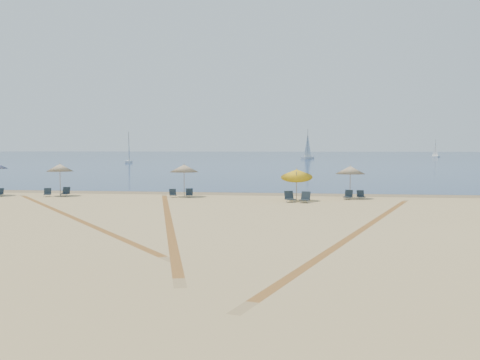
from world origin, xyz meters
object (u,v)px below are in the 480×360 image
object	(u,v)px
sailboat_0	(435,152)
sailboat_1	(308,150)
chair_2	(48,193)
chair_8	(348,195)
umbrella_1	(60,168)
chair_9	(361,195)
umbrella_3	(297,173)
umbrella_2	(184,168)
chair_1	(0,193)
sailboat_2	(129,153)
umbrella_4	(350,170)
chair_7	(305,198)
chair_5	(189,193)
chair_3	(66,192)
chair_6	(290,197)
chair_4	(173,194)

from	to	relation	value
sailboat_0	sailboat_1	world-z (taller)	sailboat_1
chair_2	chair_8	bearing A→B (deg)	-21.29
umbrella_1	chair_9	size ratio (longest dim) A/B	3.65
umbrella_3	chair_8	xyz separation A→B (m)	(3.50, 1.42, -1.56)
umbrella_2	chair_1	world-z (taller)	umbrella_2
sailboat_2	umbrella_4	bearing A→B (deg)	-74.73
chair_8	chair_7	bearing A→B (deg)	-117.60
sailboat_1	umbrella_2	bearing A→B (deg)	-67.22
chair_9	chair_5	bearing A→B (deg)	170.87
chair_3	chair_6	size ratio (longest dim) A/B	0.75
umbrella_4	chair_3	distance (m)	20.76
chair_4	chair_8	xyz separation A→B (m)	(12.46, -0.12, 0.03)
chair_4	sailboat_0	bearing A→B (deg)	50.24
chair_6	chair_9	size ratio (longest dim) A/B	1.33
umbrella_1	umbrella_2	size ratio (longest dim) A/B	1.01
umbrella_4	chair_5	xyz separation A→B (m)	(-11.46, -0.61, -1.72)
sailboat_2	chair_7	bearing A→B (deg)	-77.35
chair_3	chair_6	xyz separation A→B (m)	(16.58, -2.25, 0.03)
chair_1	chair_3	world-z (taller)	chair_3
umbrella_3	chair_2	bearing A→B (deg)	177.68
chair_7	sailboat_1	distance (m)	136.90
chair_9	sailboat_2	world-z (taller)	sailboat_2
chair_1	chair_6	distance (m)	21.41
chair_3	chair_7	world-z (taller)	chair_7
chair_7	sailboat_2	world-z (taller)	sailboat_2
chair_8	chair_9	bearing A→B (deg)	49.37
chair_4	chair_8	size ratio (longest dim) A/B	0.92
chair_4	chair_7	bearing A→B (deg)	-39.42
umbrella_2	chair_7	world-z (taller)	umbrella_2
umbrella_1	sailboat_0	bearing A→B (deg)	70.54
chair_8	sailboat_2	distance (m)	95.65
umbrella_3	chair_8	distance (m)	4.09
chair_9	chair_8	bearing A→B (deg)	-159.90
umbrella_3	umbrella_4	size ratio (longest dim) A/B	1.04
umbrella_4	umbrella_3	bearing A→B (deg)	-147.44
chair_3	sailboat_1	size ratio (longest dim) A/B	0.07
umbrella_3	chair_6	world-z (taller)	umbrella_3
umbrella_4	chair_5	world-z (taller)	umbrella_4
umbrella_1	chair_9	world-z (taller)	umbrella_1
chair_6	chair_9	bearing A→B (deg)	8.56
chair_5	chair_8	size ratio (longest dim) A/B	0.89
chair_7	sailboat_0	size ratio (longest dim) A/B	0.13
sailboat_2	chair_8	bearing A→B (deg)	-75.08
chair_5	sailboat_2	world-z (taller)	sailboat_2
chair_7	chair_8	bearing A→B (deg)	57.61
umbrella_1	chair_4	xyz separation A→B (m)	(8.55, 0.08, -1.83)
umbrella_3	chair_9	distance (m)	5.05
umbrella_4	chair_1	distance (m)	25.56
umbrella_1	chair_1	distance (m)	4.73
umbrella_4	chair_3	xyz separation A→B (m)	(-20.66, -1.09, -1.70)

